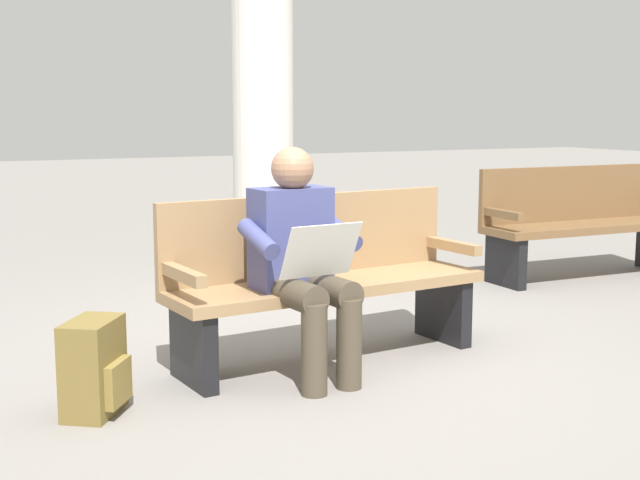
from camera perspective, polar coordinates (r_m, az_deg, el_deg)
name	(u,v)px	position (r m, az deg, el deg)	size (l,w,h in m)	color
ground_plane	(329,360)	(4.77, 0.60, -7.98)	(40.00, 40.00, 0.00)	gray
bench_near	(322,276)	(4.72, 0.15, -2.43)	(1.83, 0.63, 0.90)	#9E7A51
person_seated	(302,256)	(4.36, -1.21, -1.10)	(0.60, 0.60, 1.18)	#474C84
backpack	(95,368)	(4.04, -14.71, -8.22)	(0.35, 0.38, 0.44)	brown
bench_far	(581,221)	(7.37, 16.90, 1.21)	(1.81, 0.53, 0.90)	brown
support_pillar	(262,70)	(6.92, -3.84, 11.19)	(0.48, 0.48, 3.35)	silver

